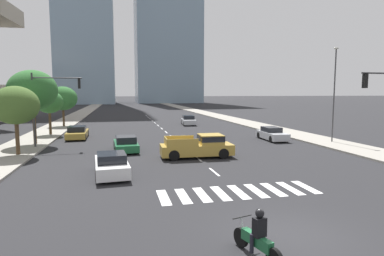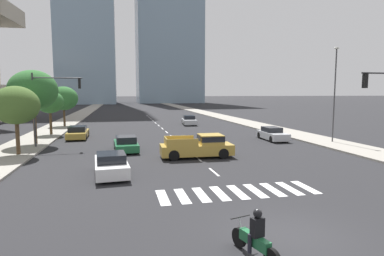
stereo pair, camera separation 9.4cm
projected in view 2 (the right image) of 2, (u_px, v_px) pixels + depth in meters
The scene contains 19 objects.
ground_plane at pixel (290, 236), 10.67m from camera, with size 800.00×800.00×0.00m, color #232326.
sidewalk_east at pixel (267, 128), 42.73m from camera, with size 4.00×260.00×0.15m, color gray.
sidewalk_west at pixel (46, 133), 36.78m from camera, with size 4.00×260.00×0.15m, color gray.
crosswalk_near at pixel (238, 192), 15.37m from camera, with size 7.65×2.24×0.01m.
lane_divider_center at pixel (162, 128), 42.52m from camera, with size 0.14×50.00×0.01m.
motorcycle_lead at pixel (255, 239), 9.18m from camera, with size 0.86×2.05×1.49m.
pickup_truck at pixel (200, 146), 23.50m from camera, with size 5.30×2.09×1.67m.
sedan_silver_0 at pixel (189, 121), 47.34m from camera, with size 2.26×4.66×1.34m.
sedan_gold_1 at pixel (78, 133), 33.28m from camera, with size 1.98×4.75×1.29m.
sedan_green_2 at pixel (126, 144), 26.12m from camera, with size 1.99×4.34×1.23m.
sedan_silver_3 at pixel (272, 134), 32.06m from camera, with size 1.86×4.34×1.29m.
sedan_white_4 at pixel (111, 165), 18.46m from camera, with size 2.08×4.36×1.31m.
traffic_signal_far at pixel (51, 97), 27.25m from camera, with size 4.28×0.28×6.21m.
street_lamp_east at pixel (335, 88), 29.62m from camera, with size 0.50×0.24×8.69m.
street_tree_nearest at pixel (16, 105), 23.64m from camera, with size 3.32×3.32×5.06m.
street_tree_second at pixel (33, 90), 28.49m from camera, with size 4.20×4.20×6.55m.
street_tree_third at pixel (50, 102), 35.16m from camera, with size 2.91×2.91×4.80m.
street_tree_fourth at pixel (64, 98), 43.84m from camera, with size 3.81×3.81×5.40m.
office_tower_center_skyline at pixel (168, 2), 148.00m from camera, with size 28.83×26.50×99.79m.
Camera 2 is at (-5.40, -9.25, 4.73)m, focal length 30.14 mm.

